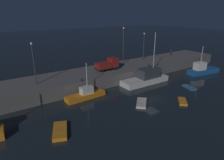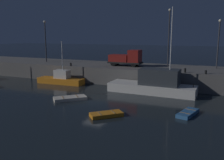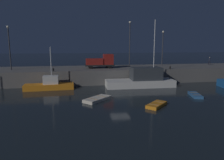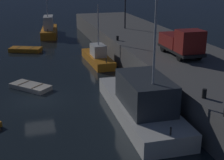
{
  "view_description": "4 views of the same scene",
  "coord_description": "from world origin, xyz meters",
  "px_view_note": "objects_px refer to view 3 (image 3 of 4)",
  "views": [
    {
      "loc": [
        -25.34,
        -23.35,
        15.41
      ],
      "look_at": [
        -2.82,
        9.04,
        1.73
      ],
      "focal_mm": 31.59,
      "sensor_mm": 36.0,
      "label": 1
    },
    {
      "loc": [
        12.83,
        -24.35,
        7.72
      ],
      "look_at": [
        -0.38,
        5.97,
        1.55
      ],
      "focal_mm": 38.82,
      "sensor_mm": 36.0,
      "label": 2
    },
    {
      "loc": [
        -5.49,
        -25.52,
        7.01
      ],
      "look_at": [
        0.29,
        8.0,
        1.14
      ],
      "focal_mm": 32.4,
      "sensor_mm": 36.0,
      "label": 3
    },
    {
      "loc": [
        24.97,
        -0.57,
        10.06
      ],
      "look_at": [
        -0.05,
        6.4,
        1.2
      ],
      "focal_mm": 50.62,
      "sensor_mm": 36.0,
      "label": 4
    }
  ],
  "objects_px": {
    "lamp_post_west": "(9,44)",
    "lamp_post_central": "(163,45)",
    "rowboat_blue_far": "(195,95)",
    "bollard_east": "(170,68)",
    "rowboat_white_mid": "(157,105)",
    "utility_truck": "(101,61)",
    "fishing_boat_orange": "(50,85)",
    "dinghy_red_small": "(97,99)",
    "bollard_west": "(156,67)",
    "fishing_trawler_red": "(142,79)",
    "dockworker": "(209,60)",
    "bollard_central": "(53,70)",
    "lamp_post_east": "(130,41)"
  },
  "relations": [
    {
      "from": "fishing_trawler_red",
      "to": "rowboat_blue_far",
      "type": "xyz_separation_m",
      "value": [
        5.21,
        -7.68,
        -1.07
      ]
    },
    {
      "from": "fishing_trawler_red",
      "to": "fishing_boat_orange",
      "type": "xyz_separation_m",
      "value": [
        -15.33,
        0.32,
        -0.52
      ]
    },
    {
      "from": "fishing_boat_orange",
      "to": "dinghy_red_small",
      "type": "distance_m",
      "value": 10.48
    },
    {
      "from": "fishing_boat_orange",
      "to": "lamp_post_east",
      "type": "bearing_deg",
      "value": 28.71
    },
    {
      "from": "dinghy_red_small",
      "to": "bollard_central",
      "type": "xyz_separation_m",
      "value": [
        -6.44,
        10.18,
        2.69
      ]
    },
    {
      "from": "lamp_post_central",
      "to": "utility_truck",
      "type": "distance_m",
      "value": 14.41
    },
    {
      "from": "fishing_boat_orange",
      "to": "dinghy_red_small",
      "type": "xyz_separation_m",
      "value": [
        6.87,
        -7.9,
        -0.53
      ]
    },
    {
      "from": "fishing_boat_orange",
      "to": "rowboat_blue_far",
      "type": "height_order",
      "value": "fishing_boat_orange"
    },
    {
      "from": "fishing_boat_orange",
      "to": "utility_truck",
      "type": "height_order",
      "value": "fishing_boat_orange"
    },
    {
      "from": "utility_truck",
      "to": "dinghy_red_small",
      "type": "bearing_deg",
      "value": -98.66
    },
    {
      "from": "fishing_trawler_red",
      "to": "rowboat_white_mid",
      "type": "relative_size",
      "value": 3.71
    },
    {
      "from": "bollard_east",
      "to": "rowboat_white_mid",
      "type": "bearing_deg",
      "value": -120.58
    },
    {
      "from": "lamp_post_west",
      "to": "lamp_post_central",
      "type": "bearing_deg",
      "value": 5.98
    },
    {
      "from": "lamp_post_central",
      "to": "bollard_east",
      "type": "distance_m",
      "value": 7.89
    },
    {
      "from": "rowboat_white_mid",
      "to": "dockworker",
      "type": "height_order",
      "value": "dockworker"
    },
    {
      "from": "lamp_post_west",
      "to": "dockworker",
      "type": "height_order",
      "value": "lamp_post_west"
    },
    {
      "from": "fishing_boat_orange",
      "to": "lamp_post_east",
      "type": "xyz_separation_m",
      "value": [
        15.33,
        8.39,
        7.21
      ]
    },
    {
      "from": "dinghy_red_small",
      "to": "lamp_post_central",
      "type": "bearing_deg",
      "value": 46.37
    },
    {
      "from": "rowboat_blue_far",
      "to": "dockworker",
      "type": "xyz_separation_m",
      "value": [
        13.34,
        16.23,
        3.46
      ]
    },
    {
      "from": "fishing_trawler_red",
      "to": "rowboat_white_mid",
      "type": "distance_m",
      "value": 11.48
    },
    {
      "from": "bollard_central",
      "to": "lamp_post_central",
      "type": "bearing_deg",
      "value": 16.23
    },
    {
      "from": "fishing_boat_orange",
      "to": "bollard_west",
      "type": "xyz_separation_m",
      "value": [
        18.85,
        2.45,
        2.2
      ]
    },
    {
      "from": "bollard_west",
      "to": "fishing_trawler_red",
      "type": "bearing_deg",
      "value": -141.83
    },
    {
      "from": "dinghy_red_small",
      "to": "bollard_central",
      "type": "height_order",
      "value": "bollard_central"
    },
    {
      "from": "rowboat_blue_far",
      "to": "utility_truck",
      "type": "bearing_deg",
      "value": 129.6
    },
    {
      "from": "lamp_post_west",
      "to": "dockworker",
      "type": "relative_size",
      "value": 4.39
    },
    {
      "from": "rowboat_white_mid",
      "to": "dockworker",
      "type": "bearing_deg",
      "value": 44.07
    },
    {
      "from": "lamp_post_central",
      "to": "fishing_boat_orange",
      "type": "bearing_deg",
      "value": -158.91
    },
    {
      "from": "lamp_post_west",
      "to": "lamp_post_central",
      "type": "distance_m",
      "value": 30.18
    },
    {
      "from": "rowboat_blue_far",
      "to": "fishing_boat_orange",
      "type": "bearing_deg",
      "value": 158.73
    },
    {
      "from": "bollard_east",
      "to": "fishing_boat_orange",
      "type": "bearing_deg",
      "value": -174.24
    },
    {
      "from": "fishing_trawler_red",
      "to": "dinghy_red_small",
      "type": "relative_size",
      "value": 3.0
    },
    {
      "from": "fishing_boat_orange",
      "to": "rowboat_white_mid",
      "type": "height_order",
      "value": "fishing_boat_orange"
    },
    {
      "from": "rowboat_white_mid",
      "to": "utility_truck",
      "type": "relative_size",
      "value": 0.56
    },
    {
      "from": "dockworker",
      "to": "bollard_east",
      "type": "distance_m",
      "value": 13.77
    },
    {
      "from": "fishing_boat_orange",
      "to": "utility_truck",
      "type": "bearing_deg",
      "value": 33.6
    },
    {
      "from": "bollard_west",
      "to": "rowboat_blue_far",
      "type": "bearing_deg",
      "value": -80.83
    },
    {
      "from": "dinghy_red_small",
      "to": "bollard_west",
      "type": "relative_size",
      "value": 6.61
    },
    {
      "from": "dinghy_red_small",
      "to": "dockworker",
      "type": "relative_size",
      "value": 2.21
    },
    {
      "from": "fishing_trawler_red",
      "to": "lamp_post_central",
      "type": "height_order",
      "value": "fishing_trawler_red"
    },
    {
      "from": "rowboat_white_mid",
      "to": "bollard_east",
      "type": "bearing_deg",
      "value": 59.42
    },
    {
      "from": "dinghy_red_small",
      "to": "bollard_east",
      "type": "xyz_separation_m",
      "value": [
        14.66,
        10.08,
        2.68
      ]
    },
    {
      "from": "fishing_trawler_red",
      "to": "rowboat_white_mid",
      "type": "bearing_deg",
      "value": -99.71
    },
    {
      "from": "dinghy_red_small",
      "to": "lamp_post_west",
      "type": "height_order",
      "value": "lamp_post_west"
    },
    {
      "from": "utility_truck",
      "to": "fishing_boat_orange",
      "type": "bearing_deg",
      "value": -146.4
    },
    {
      "from": "rowboat_blue_far",
      "to": "bollard_east",
      "type": "relative_size",
      "value": 6.92
    },
    {
      "from": "lamp_post_west",
      "to": "bollard_west",
      "type": "distance_m",
      "value": 26.62
    },
    {
      "from": "fishing_boat_orange",
      "to": "bollard_central",
      "type": "xyz_separation_m",
      "value": [
        0.43,
        2.28,
        2.16
      ]
    },
    {
      "from": "rowboat_white_mid",
      "to": "bollard_central",
      "type": "height_order",
      "value": "bollard_central"
    },
    {
      "from": "bollard_central",
      "to": "utility_truck",
      "type": "bearing_deg",
      "value": 23.35
    }
  ]
}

